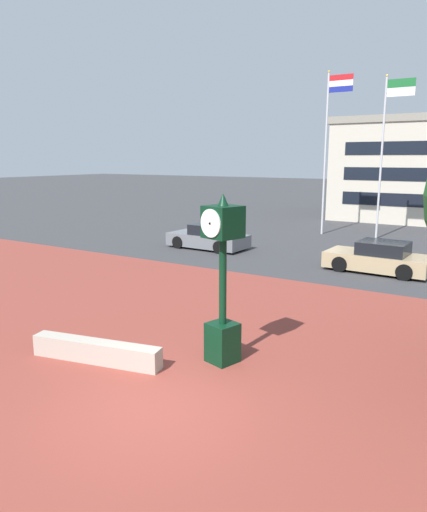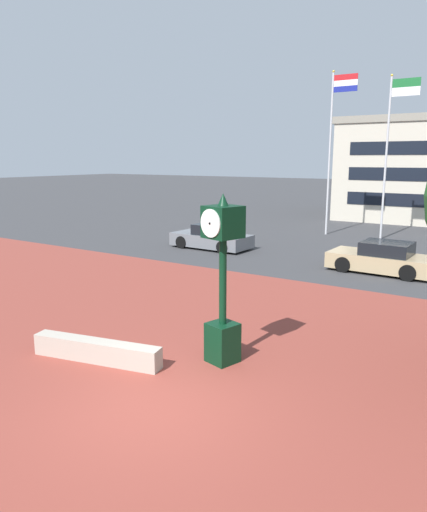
{
  "view_description": "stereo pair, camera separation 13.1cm",
  "coord_description": "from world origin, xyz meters",
  "px_view_note": "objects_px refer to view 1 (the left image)",
  "views": [
    {
      "loc": [
        5.27,
        -6.36,
        4.6
      ],
      "look_at": [
        -0.15,
        2.34,
        2.5
      ],
      "focal_mm": 33.45,
      "sensor_mm": 36.0,
      "label": 1
    },
    {
      "loc": [
        5.38,
        -6.29,
        4.6
      ],
      "look_at": [
        -0.15,
        2.34,
        2.5
      ],
      "focal_mm": 33.45,
      "sensor_mm": 36.0,
      "label": 2
    }
  ],
  "objects_px": {
    "car_street_near": "(379,258)",
    "flagpole_secondary": "(385,145)",
    "street_clock": "(223,280)",
    "flagpole_primary": "(328,142)",
    "car_street_mid": "(209,238)"
  },
  "relations": [
    {
      "from": "car_street_near",
      "to": "flagpole_secondary",
      "type": "bearing_deg",
      "value": 15.38
    },
    {
      "from": "street_clock",
      "to": "flagpole_primary",
      "type": "distance_m",
      "value": 20.28
    },
    {
      "from": "car_street_near",
      "to": "flagpole_primary",
      "type": "bearing_deg",
      "value": 34.19
    },
    {
      "from": "car_street_mid",
      "to": "flagpole_secondary",
      "type": "bearing_deg",
      "value": -39.32
    },
    {
      "from": "car_street_near",
      "to": "car_street_mid",
      "type": "height_order",
      "value": "same"
    },
    {
      "from": "car_street_near",
      "to": "flagpole_primary",
      "type": "relative_size",
      "value": 0.44
    },
    {
      "from": "street_clock",
      "to": "flagpole_secondary",
      "type": "height_order",
      "value": "flagpole_secondary"
    },
    {
      "from": "car_street_near",
      "to": "car_street_mid",
      "type": "bearing_deg",
      "value": 87.77
    },
    {
      "from": "car_street_mid",
      "to": "flagpole_secondary",
      "type": "height_order",
      "value": "flagpole_secondary"
    },
    {
      "from": "street_clock",
      "to": "flagpole_primary",
      "type": "relative_size",
      "value": 0.4
    },
    {
      "from": "flagpole_primary",
      "to": "street_clock",
      "type": "bearing_deg",
      "value": -77.48
    },
    {
      "from": "car_street_near",
      "to": "flagpole_primary",
      "type": "distance_m",
      "value": 11.14
    },
    {
      "from": "flagpole_primary",
      "to": "flagpole_secondary",
      "type": "bearing_deg",
      "value": 0.0
    },
    {
      "from": "street_clock",
      "to": "flagpole_primary",
      "type": "height_order",
      "value": "flagpole_primary"
    },
    {
      "from": "car_street_near",
      "to": "flagpole_secondary",
      "type": "xyz_separation_m",
      "value": [
        -1.95,
        8.47,
        4.74
      ]
    }
  ]
}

